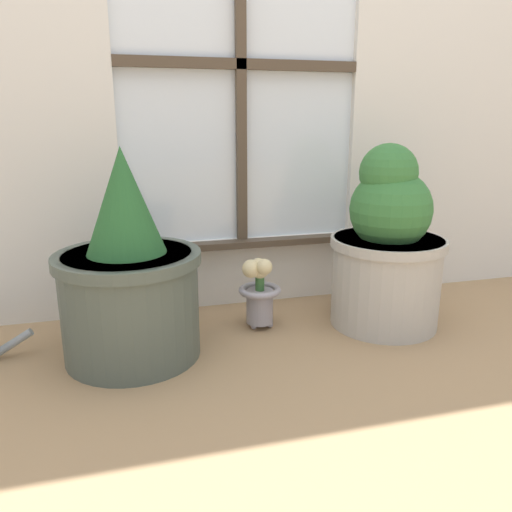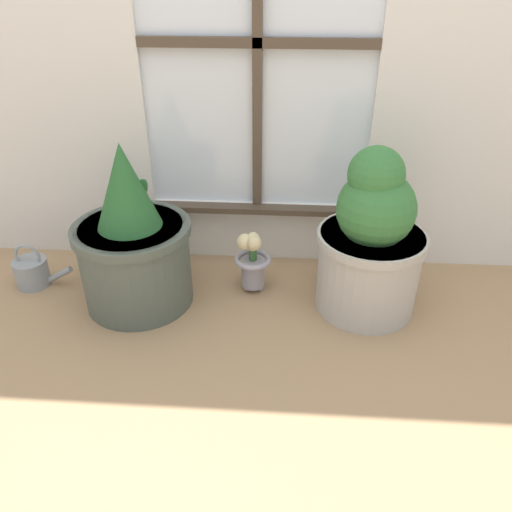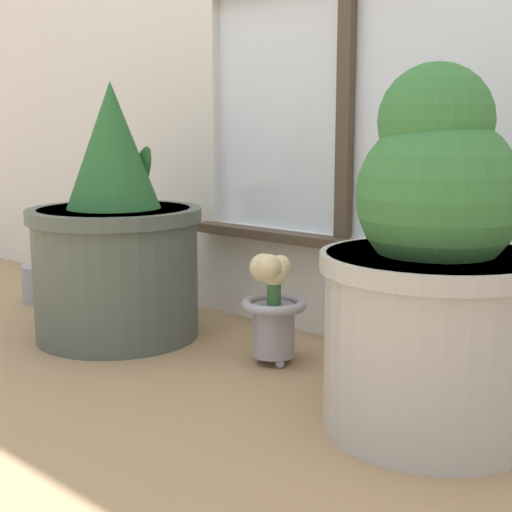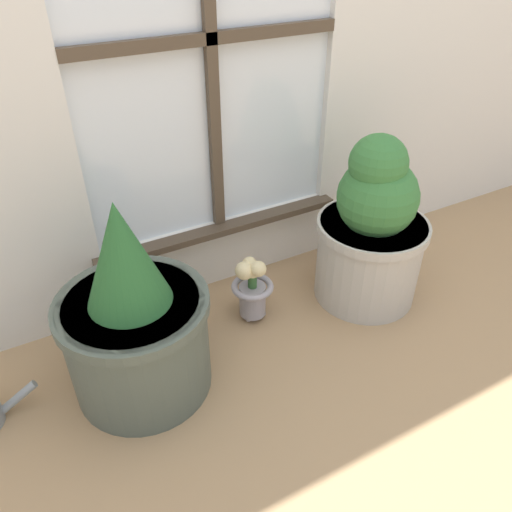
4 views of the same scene
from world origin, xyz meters
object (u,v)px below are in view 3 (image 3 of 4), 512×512
(potted_plant_right, at_px, (434,277))
(watering_can, at_px, (45,282))
(potted_plant_left, at_px, (115,241))
(flower_vase, at_px, (274,304))

(potted_plant_right, bearing_deg, watering_can, 177.80)
(potted_plant_left, bearing_deg, watering_can, 170.95)
(potted_plant_right, height_order, flower_vase, potted_plant_right)
(potted_plant_left, height_order, watering_can, potted_plant_left)
(flower_vase, relative_size, watering_can, 1.06)
(potted_plant_right, bearing_deg, potted_plant_left, -178.51)
(potted_plant_left, bearing_deg, potted_plant_right, 1.49)
(flower_vase, height_order, watering_can, flower_vase)
(potted_plant_left, relative_size, potted_plant_right, 1.01)
(flower_vase, bearing_deg, potted_plant_left, -166.51)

